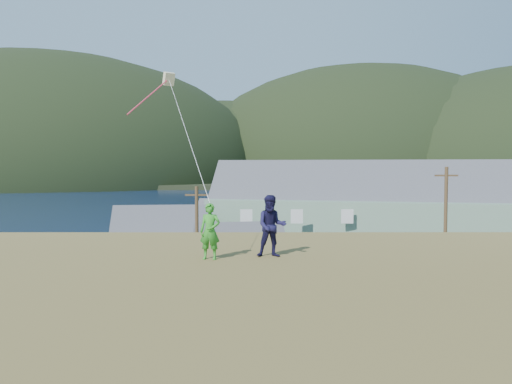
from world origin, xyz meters
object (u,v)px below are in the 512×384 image
shed_white (240,255)px  kite_flyer_green (210,231)px  kite_flyer_navy (272,226)px  shed_palegreen_near (163,238)px  shed_palegreen_far (242,227)px  lodge (375,212)px  wharf (210,230)px

shed_white → kite_flyer_green: kite_flyer_green is taller
kite_flyer_navy → shed_white: bearing=92.2°
shed_palegreen_near → shed_palegreen_far: (7.70, 8.18, 0.09)m
shed_palegreen_far → kite_flyer_green: size_ratio=7.27×
shed_palegreen_far → kite_flyer_navy: kite_flyer_navy is taller
lodge → shed_palegreen_far: (-14.65, 3.19, -2.11)m
lodge → kite_flyer_navy: lodge is taller
shed_palegreen_near → kite_flyer_navy: bearing=-80.6°
shed_white → kite_flyer_navy: bearing=-97.4°
lodge → kite_flyer_green: size_ratio=22.96×
wharf → shed_palegreen_far: (5.05, -15.30, 2.34)m
shed_palegreen_near → kite_flyer_navy: 36.26m
shed_palegreen_far → kite_flyer_green: 43.42m
lodge → shed_palegreen_far: bearing=-179.4°
shed_palegreen_far → kite_flyer_navy: bearing=-74.9°
kite_flyer_green → kite_flyer_navy: bearing=21.2°
shed_palegreen_near → wharf: bearing=77.3°
shed_palegreen_far → kite_flyer_green: kite_flyer_green is taller
shed_white → lodge: bearing=29.9°
shed_white → shed_palegreen_far: shed_palegreen_far is taller
kite_flyer_navy → wharf: bearing=95.6°
shed_palegreen_far → kite_flyer_green: (0.18, -43.11, 5.23)m
shed_white → kite_flyer_navy: kite_flyer_navy is taller
shed_white → kite_flyer_green: 28.03m
kite_flyer_green → lodge: bearing=78.7°
shed_palegreen_far → shed_palegreen_near: bearing=-120.7°
lodge → shed_white: size_ratio=4.43×
shed_palegreen_near → lodge: bearing=6.4°
shed_white → kite_flyer_navy: (1.71, -27.05, 5.76)m
lodge → kite_flyer_green: (-14.47, -39.92, 3.12)m
shed_palegreen_near → shed_white: 10.93m
shed_white → kite_flyer_green: (-0.09, -27.45, 5.66)m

